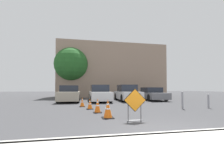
# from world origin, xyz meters

# --- Properties ---
(ground_plane) EXTENTS (96.00, 96.00, 0.00)m
(ground_plane) POSITION_xyz_m (0.00, 10.00, 0.00)
(ground_plane) COLOR #3D3D3F
(sidewalk_strip) EXTENTS (27.62, 2.56, 0.14)m
(sidewalk_strip) POSITION_xyz_m (0.00, -1.28, 0.07)
(sidewalk_strip) COLOR #ADAAA3
(sidewalk_strip) RESTS_ON ground_plane
(curb_lip) EXTENTS (27.62, 0.20, 0.14)m
(curb_lip) POSITION_xyz_m (0.00, 0.00, 0.07)
(curb_lip) COLOR #ADAAA3
(curb_lip) RESTS_ON ground_plane
(road_closed_sign) EXTENTS (0.90, 0.20, 1.25)m
(road_closed_sign) POSITION_xyz_m (-0.36, 2.02, 0.67)
(road_closed_sign) COLOR black
(road_closed_sign) RESTS_ON ground_plane
(traffic_cone_nearest) EXTENTS (0.49, 0.49, 0.80)m
(traffic_cone_nearest) POSITION_xyz_m (-1.30, 2.75, 0.39)
(traffic_cone_nearest) COLOR black
(traffic_cone_nearest) RESTS_ON ground_plane
(traffic_cone_second) EXTENTS (0.43, 0.43, 0.74)m
(traffic_cone_second) POSITION_xyz_m (-1.60, 4.23, 0.36)
(traffic_cone_second) COLOR black
(traffic_cone_second) RESTS_ON ground_plane
(traffic_cone_third) EXTENTS (0.41, 0.41, 0.63)m
(traffic_cone_third) POSITION_xyz_m (-1.94, 5.62, 0.31)
(traffic_cone_third) COLOR black
(traffic_cone_third) RESTS_ON ground_plane
(traffic_cone_fourth) EXTENTS (0.38, 0.38, 0.65)m
(traffic_cone_fourth) POSITION_xyz_m (-2.40, 6.92, 0.31)
(traffic_cone_fourth) COLOR black
(traffic_cone_fourth) RESTS_ON ground_plane
(parked_car_nearest) EXTENTS (1.94, 4.66, 1.52)m
(parked_car_nearest) POSITION_xyz_m (-3.63, 11.31, 0.71)
(parked_car_nearest) COLOR #A39984
(parked_car_nearest) RESTS_ON ground_plane
(parked_car_second) EXTENTS (1.91, 4.51, 1.58)m
(parked_car_second) POSITION_xyz_m (-0.81, 10.87, 0.72)
(parked_car_second) COLOR white
(parked_car_second) RESTS_ON ground_plane
(parked_car_third) EXTENTS (1.93, 4.51, 1.61)m
(parked_car_third) POSITION_xyz_m (2.02, 11.14, 0.74)
(parked_car_third) COLOR silver
(parked_car_third) RESTS_ON ground_plane
(parked_car_fourth) EXTENTS (2.06, 4.71, 1.35)m
(parked_car_fourth) POSITION_xyz_m (4.84, 11.47, 0.63)
(parked_car_fourth) COLOR slate
(parked_car_fourth) RESTS_ON ground_plane
(bollard_nearest) EXTENTS (0.12, 0.12, 1.06)m
(bollard_nearest) POSITION_xyz_m (3.60, 4.64, 0.56)
(bollard_nearest) COLOR gray
(bollard_nearest) RESTS_ON ground_plane
(bollard_second) EXTENTS (0.12, 0.12, 0.89)m
(bollard_second) POSITION_xyz_m (5.43, 4.64, 0.47)
(bollard_second) COLOR gray
(bollard_second) RESTS_ON ground_plane
(building_facade_backdrop) EXTENTS (15.70, 5.00, 7.76)m
(building_facade_backdrop) POSITION_xyz_m (1.93, 19.22, 3.88)
(building_facade_backdrop) COLOR gray
(building_facade_backdrop) RESTS_ON ground_plane
(street_tree_behind_lot) EXTENTS (4.47, 4.47, 6.71)m
(street_tree_behind_lot) POSITION_xyz_m (-3.97, 17.17, 4.46)
(street_tree_behind_lot) COLOR #513823
(street_tree_behind_lot) RESTS_ON ground_plane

